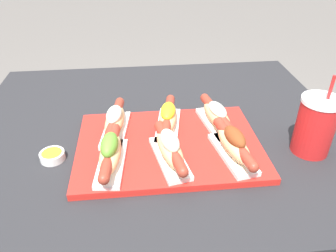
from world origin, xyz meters
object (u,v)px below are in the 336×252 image
at_px(hot_dog_0, 110,153).
at_px(hot_dog_1, 170,148).
at_px(sauce_bowl, 52,156).
at_px(hot_dog_5, 217,116).
at_px(drink_cup, 315,126).
at_px(serving_tray, 169,145).
at_px(hot_dog_3, 115,121).
at_px(hot_dog_2, 234,144).
at_px(hot_dog_4, 168,118).

distance_m(hot_dog_0, hot_dog_1, 0.14).
bearing_deg(sauce_bowl, hot_dog_5, 10.63).
bearing_deg(sauce_bowl, drink_cup, -2.81).
height_order(serving_tray, sauce_bowl, sauce_bowl).
relative_size(hot_dog_1, hot_dog_3, 0.99).
distance_m(hot_dog_1, hot_dog_2, 0.16).
bearing_deg(hot_dog_5, drink_cup, -27.27).
xyz_separation_m(hot_dog_1, hot_dog_4, (0.01, 0.14, -0.00)).
height_order(hot_dog_1, sauce_bowl, hot_dog_1).
distance_m(hot_dog_0, hot_dog_3, 0.14).
bearing_deg(hot_dog_4, serving_tray, -94.31).
bearing_deg(sauce_bowl, serving_tray, 2.94).
height_order(serving_tray, hot_dog_0, hot_dog_0).
distance_m(serving_tray, hot_dog_3, 0.16).
height_order(hot_dog_0, hot_dog_2, hot_dog_0).
xyz_separation_m(serving_tray, hot_dog_4, (0.01, 0.07, 0.04)).
distance_m(serving_tray, hot_dog_2, 0.17).
bearing_deg(hot_dog_5, hot_dog_0, -153.82).
distance_m(hot_dog_1, drink_cup, 0.37).
bearing_deg(serving_tray, hot_dog_1, -94.43).
xyz_separation_m(hot_dog_0, hot_dog_2, (0.30, 0.00, -0.00)).
bearing_deg(hot_dog_1, serving_tray, 85.57).
xyz_separation_m(hot_dog_2, hot_dog_5, (-0.01, 0.14, -0.00)).
bearing_deg(sauce_bowl, hot_dog_0, -21.31).
relative_size(hot_dog_0, hot_dog_5, 1.01).
bearing_deg(hot_dog_3, hot_dog_5, -0.28).
bearing_deg(hot_dog_1, drink_cup, 3.59).
height_order(hot_dog_5, sauce_bowl, hot_dog_5).
relative_size(hot_dog_2, drink_cup, 1.01).
bearing_deg(hot_dog_3, serving_tray, -26.10).
relative_size(hot_dog_3, hot_dog_5, 1.00).
distance_m(hot_dog_1, hot_dog_5, 0.20).
bearing_deg(serving_tray, hot_dog_0, -153.00).
relative_size(hot_dog_1, hot_dog_5, 1.00).
bearing_deg(hot_dog_4, hot_dog_2, -44.23).
bearing_deg(drink_cup, hot_dog_1, -176.41).
xyz_separation_m(hot_dog_2, sauce_bowl, (-0.45, 0.06, -0.04)).
height_order(hot_dog_0, hot_dog_4, hot_dog_0).
xyz_separation_m(hot_dog_0, hot_dog_5, (0.29, 0.14, -0.00)).
xyz_separation_m(hot_dog_1, sauce_bowl, (-0.29, 0.06, -0.04)).
bearing_deg(hot_dog_5, hot_dog_2, -86.23).
relative_size(hot_dog_0, hot_dog_1, 1.01).
xyz_separation_m(hot_dog_5, sauce_bowl, (-0.44, -0.08, -0.04)).
distance_m(serving_tray, sauce_bowl, 0.30).
distance_m(hot_dog_4, sauce_bowl, 0.32).
height_order(serving_tray, drink_cup, drink_cup).
bearing_deg(hot_dog_5, serving_tray, -154.68).
height_order(serving_tray, hot_dog_5, hot_dog_5).
height_order(hot_dog_0, hot_dog_1, hot_dog_0).
height_order(sauce_bowl, drink_cup, drink_cup).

